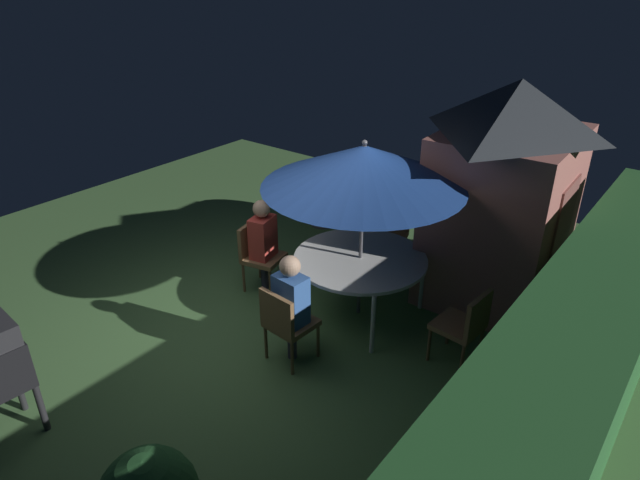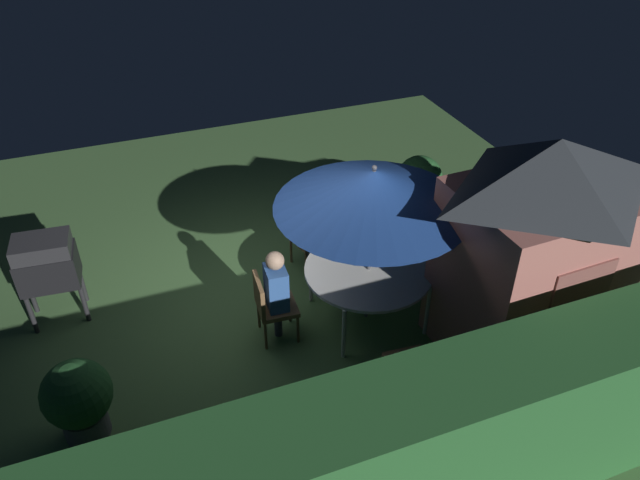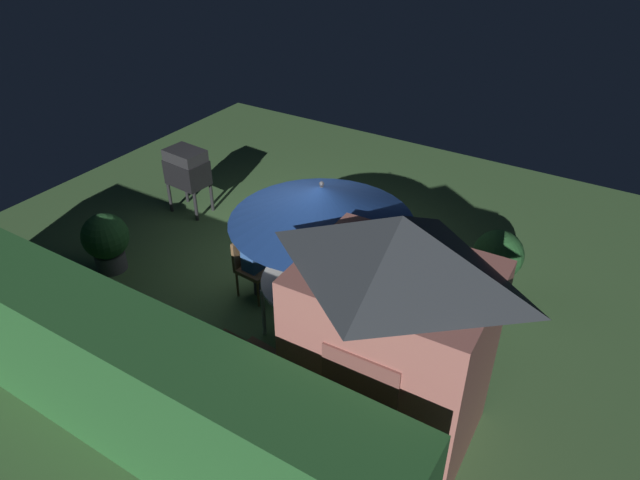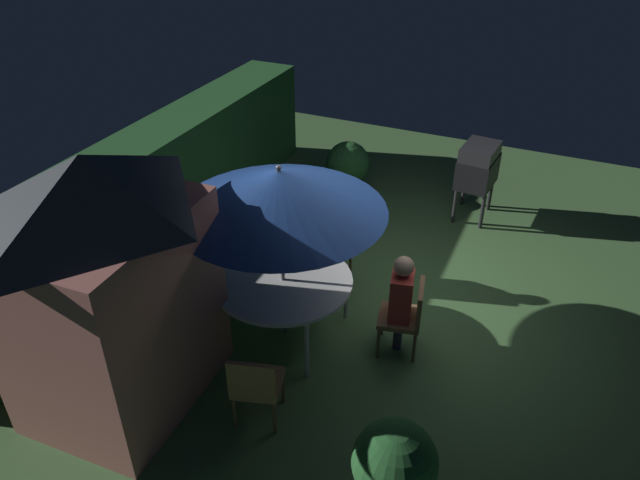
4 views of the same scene
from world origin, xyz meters
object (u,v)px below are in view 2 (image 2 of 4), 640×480
Objects in this scene: potted_plant_by_grill at (419,182)px; person_in_red at (310,219)px; chair_far_side at (270,304)px; garden_shed at (535,250)px; patio_table at (368,272)px; chair_toward_hedge at (413,366)px; chair_toward_house at (445,247)px; potted_plant_by_shed at (78,398)px; chair_near_shed at (307,232)px; bbq_grill at (46,263)px; patio_umbrella at (373,189)px; person_in_blue at (276,286)px.

person_in_red is (2.04, 0.60, 0.16)m from potted_plant_by_grill.
garden_shed is at bearing 156.88° from chair_far_side.
chair_toward_hedge reaches higher than patio_table.
chair_toward_house is 4.89m from potted_plant_by_shed.
chair_far_side is (0.94, 1.29, 0.00)m from chair_near_shed.
bbq_grill is 4.56m from chair_toward_hedge.
potted_plant_by_grill is at bearing -154.42° from potted_plant_by_shed.
chair_near_shed is at bearing -77.70° from patio_umbrella.
chair_far_side is 2.58m from chair_toward_house.
bbq_grill is (3.67, -1.43, 0.12)m from patio_table.
patio_table is 1.34m from person_in_red.
bbq_grill is at bearing -28.10° from person_in_blue.
chair_near_shed is at bearing 14.04° from potted_plant_by_grill.
potted_plant_by_grill reaches higher than patio_table.
potted_plant_by_shed is at bearing 11.41° from chair_toward_house.
potted_plant_by_shed is at bearing -13.61° from chair_toward_hedge.
patio_table is 1.27m from chair_far_side.
chair_toward_house is 0.71× the size of person_in_red.
patio_umbrella is 1.81× the size of person_in_blue.
chair_far_side is at bearing 51.57° from person_in_red.
person_in_red is at bearing -125.71° from person_in_blue.
garden_shed is 3.09m from potted_plant_by_grill.
patio_umbrella is at bearing 102.30° from chair_near_shed.
potted_plant_by_shed is (3.48, 0.60, -0.20)m from patio_table.
chair_far_side is 3.50m from potted_plant_by_grill.
chair_toward_hedge is (1.61, 0.34, -0.87)m from garden_shed.
chair_toward_house is at bearing -128.94° from chair_toward_hedge.
potted_plant_by_grill is 0.84× the size of person_in_red.
chair_far_side is (2.74, -1.17, -0.87)m from garden_shed.
chair_far_side is at bearing -4.30° from patio_umbrella.
bbq_grill is at bearing -21.26° from patio_umbrella.
potted_plant_by_shed is 5.80m from potted_plant_by_grill.
potted_plant_by_shed reaches higher than chair_toward_hedge.
garden_shed is 1.87m from chair_toward_hedge.
patio_table is at bearing -170.18° from potted_plant_by_shed.
chair_toward_hedge is (-1.12, 1.51, 0.00)m from chair_far_side.
potted_plant_by_grill is at bearing -132.66° from patio_umbrella.
chair_far_side is at bearing -162.70° from potted_plant_by_shed.
person_in_blue is (1.04, -1.50, 0.26)m from chair_toward_hedge.
patio_umbrella is 2.39× the size of potted_plant_by_shed.
person_in_red reaches higher than potted_plant_by_grill.
potted_plant_by_shed is 0.76× the size of person_in_blue.
person_in_blue is at bearing -4.30° from patio_umbrella.
chair_near_shed is 0.85× the size of potted_plant_by_grill.
bbq_grill is 1.33× the size of chair_toward_hedge.
chair_far_side is 1.57m from person_in_red.
potted_plant_by_shed reaches higher than chair_far_side.
person_in_blue reaches higher than chair_far_side.
chair_toward_hedge is at bearing 124.66° from person_in_blue.
potted_plant_by_shed is 3.73m from person_in_red.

